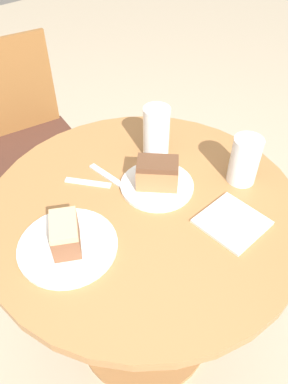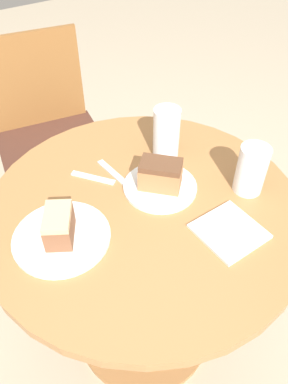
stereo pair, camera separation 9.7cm
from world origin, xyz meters
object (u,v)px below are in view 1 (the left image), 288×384
glass_lemonade (156,135)px  glass_water (244,163)px  plate_near (157,185)px  cake_slice_near (157,173)px  plate_far (68,246)px  chair (26,143)px  cake_slice_far (65,234)px

glass_lemonade → glass_water: glass_lemonade is taller
plate_near → cake_slice_near: (-0.00, 0.00, 0.05)m
plate_near → cake_slice_near: 0.05m
plate_near → glass_water: 0.25m
plate_far → glass_water: glass_water is taller
cake_slice_near → glass_lemonade: 0.15m
plate_near → glass_water: glass_water is taller
cake_slice_near → glass_water: (0.20, -0.14, 0.01)m
chair → glass_lemonade: glass_lemonade is taller
glass_water → plate_far: bearing=165.9°
glass_water → cake_slice_far: bearing=165.9°
chair → glass_water: chair is taller
plate_near → glass_lemonade: size_ratio=1.29×
plate_near → plate_far: same height
glass_lemonade → cake_slice_near: bearing=-132.2°
cake_slice_near → cake_slice_far: (-0.30, -0.01, -0.00)m
cake_slice_near → glass_lemonade: (0.10, 0.11, 0.02)m
cake_slice_far → plate_far: bearing=-176.4°
cake_slice_near → plate_near: bearing=0.0°
chair → plate_far: size_ratio=3.60×
cake_slice_near → cake_slice_far: cake_slice_near is taller
chair → plate_far: bearing=-98.5°
chair → glass_water: (0.23, -0.92, 0.32)m
plate_near → glass_water: bearing=-34.8°
plate_far → glass_lemonade: (0.41, 0.12, 0.06)m
cake_slice_near → cake_slice_far: size_ratio=1.11×
chair → glass_lemonade: 0.76m
cake_slice_near → glass_water: 0.24m
plate_near → glass_water: size_ratio=1.47×
glass_lemonade → glass_water: size_ratio=1.14×
plate_far → glass_water: 0.52m
chair → glass_lemonade: bearing=-68.1°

